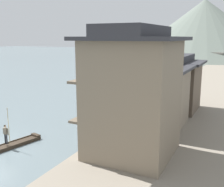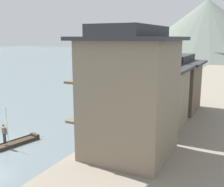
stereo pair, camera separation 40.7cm
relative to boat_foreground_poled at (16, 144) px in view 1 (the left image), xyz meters
name	(u,v)px [view 1 (the left image)]	position (x,y,z in m)	size (l,w,h in m)	color
boat_foreground_poled	(16,144)	(0.00, 0.00, 0.00)	(1.97, 4.38, 0.40)	#33281E
boatman_person	(6,132)	(-0.17, -0.83, 1.27)	(0.57, 0.25, 3.04)	black
boat_moored_nearest	(113,86)	(-4.43, 27.57, 0.14)	(4.07, 5.43, 0.82)	brown
boat_moored_second	(177,72)	(1.57, 53.14, -0.01)	(3.86, 5.05, 0.37)	#33281E
boat_moored_third	(143,92)	(2.15, 25.57, 0.03)	(3.05, 4.86, 0.49)	#33281E
boat_moored_far	(164,70)	(-2.86, 56.32, 0.01)	(2.44, 4.10, 0.44)	#232326
house_waterfront_nearest	(133,93)	(10.02, 1.01, 5.04)	(6.57, 6.41, 8.74)	#7F705B
house_waterfront_second	(157,93)	(9.71, 7.89, 3.74)	(5.94, 6.60, 6.14)	gray
house_waterfront_tall	(175,83)	(9.81, 14.21, 3.75)	(6.14, 6.28, 6.14)	brown
mooring_post_dock_near	(104,132)	(6.79, 2.92, 1.18)	(0.20, 0.20, 0.88)	#473828
mooring_post_dock_mid	(144,106)	(6.79, 12.60, 1.16)	(0.20, 0.20, 0.84)	#473828
stone_bridge	(185,55)	(-0.90, 74.87, 3.14)	(23.21, 2.40, 5.07)	gray
hill_far_west	(203,30)	(1.10, 98.28, 11.59)	(62.49, 62.49, 23.46)	slate
hill_far_centre	(223,34)	(5.85, 134.56, 10.55)	(62.58, 62.58, 21.37)	#4C5B56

